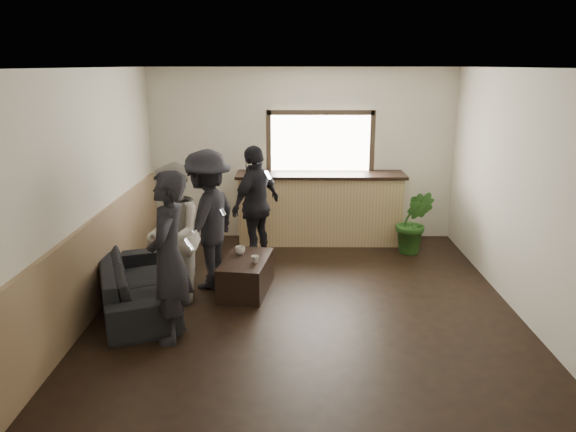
{
  "coord_description": "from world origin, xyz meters",
  "views": [
    {
      "loc": [
        -0.14,
        -6.18,
        2.83
      ],
      "look_at": [
        -0.2,
        0.4,
        1.05
      ],
      "focal_mm": 35.0,
      "sensor_mm": 36.0,
      "label": 1
    }
  ],
  "objects_px": {
    "coffee_table": "(246,275)",
    "person_b": "(173,234)",
    "sofa": "(135,284)",
    "person_d": "(256,205)",
    "potted_plant": "(414,222)",
    "cup_b": "(255,259)",
    "cup_a": "(240,250)",
    "person_a": "(169,258)",
    "bar_counter": "(320,204)",
    "person_c": "(207,220)"
  },
  "relations": [
    {
      "from": "coffee_table",
      "to": "person_b",
      "type": "height_order",
      "value": "person_b"
    },
    {
      "from": "sofa",
      "to": "person_d",
      "type": "height_order",
      "value": "person_d"
    },
    {
      "from": "coffee_table",
      "to": "potted_plant",
      "type": "xyz_separation_m",
      "value": [
        2.46,
        1.53,
        0.28
      ]
    },
    {
      "from": "sofa",
      "to": "cup_b",
      "type": "xyz_separation_m",
      "value": [
        1.42,
        0.36,
        0.19
      ]
    },
    {
      "from": "cup_b",
      "to": "person_b",
      "type": "height_order",
      "value": "person_b"
    },
    {
      "from": "cup_a",
      "to": "person_d",
      "type": "xyz_separation_m",
      "value": [
        0.15,
        0.93,
        0.38
      ]
    },
    {
      "from": "cup_b",
      "to": "person_a",
      "type": "distance_m",
      "value": 1.48
    },
    {
      "from": "cup_a",
      "to": "coffee_table",
      "type": "bearing_deg",
      "value": -64.94
    },
    {
      "from": "potted_plant",
      "to": "person_b",
      "type": "xyz_separation_m",
      "value": [
        -3.3,
        -1.86,
        0.36
      ]
    },
    {
      "from": "sofa",
      "to": "potted_plant",
      "type": "height_order",
      "value": "potted_plant"
    },
    {
      "from": "cup_b",
      "to": "person_a",
      "type": "height_order",
      "value": "person_a"
    },
    {
      "from": "bar_counter",
      "to": "person_c",
      "type": "bearing_deg",
      "value": -128.66
    },
    {
      "from": "bar_counter",
      "to": "cup_a",
      "type": "distance_m",
      "value": 2.24
    },
    {
      "from": "cup_a",
      "to": "cup_b",
      "type": "height_order",
      "value": "cup_a"
    },
    {
      "from": "cup_a",
      "to": "potted_plant",
      "type": "height_order",
      "value": "potted_plant"
    },
    {
      "from": "cup_b",
      "to": "potted_plant",
      "type": "bearing_deg",
      "value": 35.57
    },
    {
      "from": "coffee_table",
      "to": "cup_a",
      "type": "distance_m",
      "value": 0.34
    },
    {
      "from": "coffee_table",
      "to": "potted_plant",
      "type": "bearing_deg",
      "value": 31.88
    },
    {
      "from": "cup_a",
      "to": "person_c",
      "type": "relative_size",
      "value": 0.07
    },
    {
      "from": "person_d",
      "to": "bar_counter",
      "type": "bearing_deg",
      "value": 168.94
    },
    {
      "from": "person_b",
      "to": "person_a",
      "type": "bearing_deg",
      "value": -0.23
    },
    {
      "from": "person_d",
      "to": "potted_plant",
      "type": "bearing_deg",
      "value": 132.92
    },
    {
      "from": "person_b",
      "to": "sofa",
      "type": "bearing_deg",
      "value": -78.57
    },
    {
      "from": "cup_b",
      "to": "coffee_table",
      "type": "bearing_deg",
      "value": 133.61
    },
    {
      "from": "bar_counter",
      "to": "coffee_table",
      "type": "distance_m",
      "value": 2.4
    },
    {
      "from": "bar_counter",
      "to": "sofa",
      "type": "height_order",
      "value": "bar_counter"
    },
    {
      "from": "person_c",
      "to": "sofa",
      "type": "bearing_deg",
      "value": -27.74
    },
    {
      "from": "bar_counter",
      "to": "cup_b",
      "type": "relative_size",
      "value": 28.13
    },
    {
      "from": "cup_a",
      "to": "cup_b",
      "type": "xyz_separation_m",
      "value": [
        0.22,
        -0.33,
        -0.01
      ]
    },
    {
      "from": "cup_a",
      "to": "potted_plant",
      "type": "distance_m",
      "value": 2.88
    },
    {
      "from": "person_a",
      "to": "person_b",
      "type": "bearing_deg",
      "value": -168.95
    },
    {
      "from": "coffee_table",
      "to": "person_d",
      "type": "bearing_deg",
      "value": 86.8
    },
    {
      "from": "cup_a",
      "to": "potted_plant",
      "type": "relative_size",
      "value": 0.13
    },
    {
      "from": "cup_b",
      "to": "potted_plant",
      "type": "height_order",
      "value": "potted_plant"
    },
    {
      "from": "cup_b",
      "to": "person_b",
      "type": "relative_size",
      "value": 0.06
    },
    {
      "from": "person_a",
      "to": "person_b",
      "type": "relative_size",
      "value": 1.05
    },
    {
      "from": "sofa",
      "to": "person_b",
      "type": "bearing_deg",
      "value": -89.9
    },
    {
      "from": "person_b",
      "to": "person_d",
      "type": "relative_size",
      "value": 0.99
    },
    {
      "from": "person_b",
      "to": "potted_plant",
      "type": "bearing_deg",
      "value": 109.85
    },
    {
      "from": "cup_b",
      "to": "person_d",
      "type": "distance_m",
      "value": 1.32
    },
    {
      "from": "coffee_table",
      "to": "potted_plant",
      "type": "height_order",
      "value": "potted_plant"
    },
    {
      "from": "sofa",
      "to": "cup_a",
      "type": "xyz_separation_m",
      "value": [
        1.2,
        0.69,
        0.2
      ]
    },
    {
      "from": "cup_a",
      "to": "person_d",
      "type": "bearing_deg",
      "value": 80.69
    },
    {
      "from": "person_b",
      "to": "person_c",
      "type": "bearing_deg",
      "value": 137.58
    },
    {
      "from": "person_b",
      "to": "bar_counter",
      "type": "bearing_deg",
      "value": 132.96
    },
    {
      "from": "coffee_table",
      "to": "potted_plant",
      "type": "distance_m",
      "value": 2.91
    },
    {
      "from": "person_d",
      "to": "coffee_table",
      "type": "bearing_deg",
      "value": 30.19
    },
    {
      "from": "bar_counter",
      "to": "person_b",
      "type": "xyz_separation_m",
      "value": [
        -1.88,
        -2.45,
        0.22
      ]
    },
    {
      "from": "sofa",
      "to": "person_a",
      "type": "height_order",
      "value": "person_a"
    },
    {
      "from": "person_a",
      "to": "bar_counter",
      "type": "bearing_deg",
      "value": 155.02
    }
  ]
}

